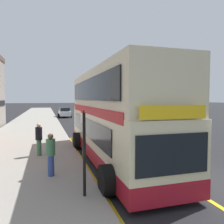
{
  "coord_description": "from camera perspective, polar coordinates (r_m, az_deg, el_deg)",
  "views": [
    {
      "loc": [
        -5.66,
        -6.07,
        3.07
      ],
      "look_at": [
        -2.21,
        5.37,
        2.35
      ],
      "focal_mm": 35.53,
      "sensor_mm": 36.0,
      "label": 1
    }
  ],
  "objects": [
    {
      "name": "double_decker_bus",
      "position": [
        11.03,
        0.18,
        -1.8
      ],
      "size": [
        3.19,
        10.95,
        4.4
      ],
      "color": "beige",
      "rests_on": "ground"
    },
    {
      "name": "bus_bay_markings",
      "position": [
        11.23,
        0.51,
        -12.4
      ],
      "size": [
        3.11,
        14.18,
        0.01
      ],
      "color": "gold",
      "rests_on": "ground"
    },
    {
      "name": "pedestrian_waiting_near_sign",
      "position": [
        8.83,
        -15.48,
        -10.13
      ],
      "size": [
        0.34,
        0.34,
        1.62
      ],
      "color": "#33478C",
      "rests_on": "pavement_near"
    },
    {
      "name": "pavement_near",
      "position": [
        38.21,
        -18.74,
        -1.26
      ],
      "size": [
        6.0,
        76.0,
        0.14
      ],
      "primitive_type": "cube",
      "color": "gray",
      "rests_on": "ground"
    },
    {
      "name": "bus_stop_sign",
      "position": [
        6.8,
        -7.28,
        -8.38
      ],
      "size": [
        0.09,
        0.51,
        2.6
      ],
      "color": "black",
      "rests_on": "pavement_near"
    },
    {
      "name": "parked_car_white_kerbside",
      "position": [
        37.6,
        -12.09,
        -0.11
      ],
      "size": [
        2.09,
        4.2,
        1.62
      ],
      "rotation": [
        0.0,
        0.0,
        0.04
      ],
      "color": "silver",
      "rests_on": "ground"
    },
    {
      "name": "pedestrian_further_back",
      "position": [
        12.06,
        -18.31,
        -6.35
      ],
      "size": [
        0.34,
        0.34,
        1.69
      ],
      "color": "#3F724C",
      "rests_on": "pavement_near"
    },
    {
      "name": "ground_plane",
      "position": [
        38.61,
        -8.29,
        -1.17
      ],
      "size": [
        260.0,
        260.0,
        0.0
      ],
      "primitive_type": "plane",
      "color": "black"
    }
  ]
}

